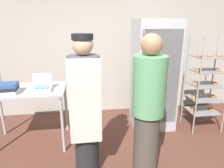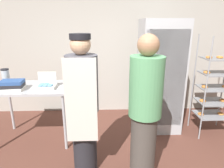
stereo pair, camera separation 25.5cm
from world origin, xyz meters
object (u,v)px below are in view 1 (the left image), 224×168
(binder_stack, at_px, (5,88))
(person_baker, at_px, (85,107))
(donut_box, at_px, (42,88))
(refrigerator, at_px, (154,76))
(baking_rack, at_px, (206,84))
(person_customer, at_px, (148,110))

(binder_stack, xyz_separation_m, person_baker, (1.10, -0.63, -0.07))
(binder_stack, bearing_deg, donut_box, 6.54)
(binder_stack, bearing_deg, refrigerator, 11.49)
(person_baker, bearing_deg, donut_box, 132.49)
(refrigerator, distance_m, binder_stack, 2.38)
(refrigerator, height_order, baking_rack, refrigerator)
(person_customer, bearing_deg, refrigerator, 68.02)
(refrigerator, relative_size, binder_stack, 5.78)
(binder_stack, xyz_separation_m, person_customer, (1.82, -0.79, -0.09))
(binder_stack, bearing_deg, person_customer, -23.52)
(person_baker, distance_m, person_customer, 0.74)
(baking_rack, bearing_deg, donut_box, -175.94)
(person_baker, bearing_deg, person_customer, -12.92)
(donut_box, relative_size, person_customer, 0.16)
(refrigerator, height_order, donut_box, refrigerator)
(refrigerator, bearing_deg, person_customer, -111.98)
(refrigerator, height_order, binder_stack, refrigerator)
(person_customer, bearing_deg, binder_stack, 156.48)
(person_customer, bearing_deg, person_baker, 167.08)
(baking_rack, xyz_separation_m, donut_box, (-2.74, -0.19, 0.12))
(binder_stack, relative_size, person_customer, 0.19)
(refrigerator, relative_size, donut_box, 6.91)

